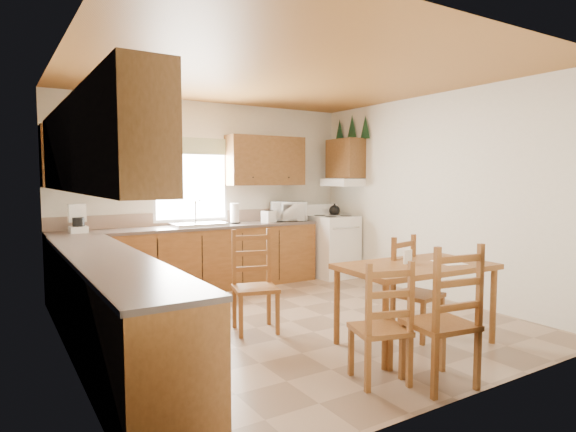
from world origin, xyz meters
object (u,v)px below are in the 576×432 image
chair_near_left (380,321)px  chair_far_left (255,282)px  stove (333,247)px  chair_near_right (440,315)px  dining_table (415,304)px  chair_far_right (418,288)px  microwave (288,211)px

chair_near_left → chair_far_left: chair_far_left is taller
stove → chair_near_right: (-1.79, -3.70, 0.07)m
stove → chair_near_left: stove is taller
stove → chair_near_right: 4.11m
chair_far_left → dining_table: bearing=-30.3°
stove → chair_far_right: 3.02m
chair_far_right → stove: bearing=57.2°
microwave → chair_far_right: microwave is taller
dining_table → chair_far_left: (-1.12, 1.15, 0.13)m
microwave → chair_far_right: bearing=-73.4°
chair_near_left → chair_far_left: bearing=-64.3°
stove → chair_near_left: bearing=-123.1°
chair_near_left → dining_table: bearing=-135.2°
chair_far_left → chair_far_right: bearing=-23.0°
stove → microwave: size_ratio=1.92×
chair_near_left → chair_far_left: 1.63m
microwave → chair_far_right: 3.14m
dining_table → chair_near_left: (-0.88, -0.46, 0.09)m
chair_near_left → chair_near_right: chair_near_right is taller
chair_far_right → chair_near_left: bearing=-162.6°
chair_near_right → chair_far_right: bearing=-120.1°
chair_near_right → chair_near_left: bearing=-31.6°
microwave → dining_table: size_ratio=0.35×
stove → chair_near_right: chair_near_right is taller
chair_near_right → chair_far_left: bearing=-64.2°
microwave → chair_near_right: microwave is taller
microwave → chair_far_left: microwave is taller
microwave → chair_far_right: (-0.39, -3.06, -0.57)m
dining_table → chair_far_left: 1.61m
stove → chair_near_left: size_ratio=1.00×
chair_far_right → dining_table: bearing=-155.1°
dining_table → chair_near_right: chair_near_right is taller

